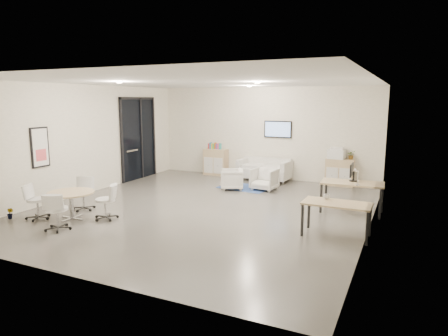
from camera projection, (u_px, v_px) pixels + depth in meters
room_shell at (205, 146)px, 10.05m from camera, size 9.60×10.60×4.80m
glass_door at (138, 136)px, 13.95m from camera, size 0.09×1.90×2.85m
artwork at (40, 147)px, 10.29m from camera, size 0.05×0.54×1.04m
wall_tv at (278, 129)px, 13.80m from camera, size 0.98×0.06×0.58m
ceiling_spots at (213, 84)px, 10.61m from camera, size 3.14×4.14×0.03m
sideboard_left at (216, 162)px, 14.78m from camera, size 0.86×0.44×0.97m
sideboard_right at (340, 172)px, 12.93m from camera, size 0.88×0.43×0.88m
books at (215, 146)px, 14.71m from camera, size 0.50×0.14×0.22m
printer at (337, 153)px, 12.88m from camera, size 0.56×0.48×0.37m
loveseat at (265, 170)px, 13.80m from camera, size 1.80×0.98×0.65m
blue_rug at (245, 187)px, 12.69m from camera, size 1.70×1.26×0.01m
armchair_left at (232, 178)px, 12.42m from camera, size 0.85×0.87×0.69m
armchair_right at (264, 178)px, 12.32m from camera, size 0.78×0.74×0.74m
desk_rear at (352, 185)px, 9.79m from camera, size 1.51×0.82×0.77m
desk_front at (337, 206)px, 8.09m from camera, size 1.36×0.70×0.70m
monitor at (352, 172)px, 9.88m from camera, size 0.20×0.50×0.44m
round_table at (71, 196)px, 9.28m from camera, size 1.06×1.06×0.65m
meeting_chairs at (71, 202)px, 9.31m from camera, size 2.21×2.21×0.82m
plant_cabinet at (351, 156)px, 12.72m from camera, size 0.31×0.34×0.22m
plant_floor at (11, 216)px, 9.36m from camera, size 0.21×0.30×0.12m
cup at (327, 196)px, 8.37m from camera, size 0.14×0.12×0.13m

